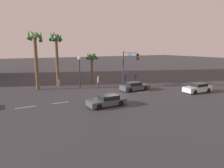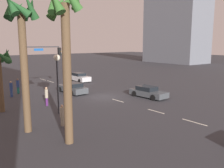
{
  "view_description": "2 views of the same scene",
  "coord_description": "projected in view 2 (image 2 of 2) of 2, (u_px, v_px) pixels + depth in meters",
  "views": [
    {
      "loc": [
        -13.53,
        -24.0,
        6.71
      ],
      "look_at": [
        -0.74,
        -0.24,
        1.77
      ],
      "focal_mm": 32.48,
      "sensor_mm": 36.0,
      "label": 1
    },
    {
      "loc": [
        -21.41,
        16.3,
        6.11
      ],
      "look_at": [
        -1.36,
        -0.06,
        1.69
      ],
      "focal_mm": 37.99,
      "sensor_mm": 36.0,
      "label": 2
    }
  ],
  "objects": [
    {
      "name": "palm_tree_2",
      "position": [
        65.0,
        36.0,
        13.67
      ],
      "size": [
        2.42,
        2.27,
        9.45
      ],
      "color": "brown",
      "rests_on": "ground_plane"
    },
    {
      "name": "lane_stripe_3",
      "position": [
        118.0,
        101.0,
        25.69
      ],
      "size": [
        1.85,
        0.14,
        0.01
      ],
      "primitive_type": "cube",
      "color": "silver",
      "rests_on": "ground_plane"
    },
    {
      "name": "building_0",
      "position": [
        176.0,
        23.0,
        76.02
      ],
      "size": [
        19.81,
        11.76,
        25.37
      ],
      "primitive_type": "cube",
      "rotation": [
        0.0,
        0.0,
        -0.05
      ],
      "color": "slate",
      "rests_on": "ground_plane"
    },
    {
      "name": "palm_tree_1",
      "position": [
        22.0,
        33.0,
        15.48
      ],
      "size": [
        2.38,
        2.49,
        9.41
      ],
      "color": "brown",
      "rests_on": "ground_plane"
    },
    {
      "name": "car_3",
      "position": [
        79.0,
        77.0,
        38.97
      ],
      "size": [
        4.61,
        1.91,
        1.35
      ],
      "color": "silver",
      "rests_on": "ground_plane"
    },
    {
      "name": "ground_plane",
      "position": [
        104.0,
        97.0,
        27.54
      ],
      "size": [
        220.0,
        220.0,
        0.0
      ],
      "primitive_type": "plane",
      "color": "#333338"
    },
    {
      "name": "lane_stripe_1",
      "position": [
        194.0,
        122.0,
        18.61
      ],
      "size": [
        2.21,
        0.14,
        0.01
      ],
      "primitive_type": "cube",
      "color": "silver",
      "rests_on": "ground_plane"
    },
    {
      "name": "streetlamp",
      "position": [
        57.0,
        72.0,
        20.39
      ],
      "size": [
        0.56,
        0.56,
        5.2
      ],
      "color": "#2D2D33",
      "rests_on": "ground_plane"
    },
    {
      "name": "lane_stripe_6",
      "position": [
        43.0,
        79.0,
        40.87
      ],
      "size": [
        2.25,
        0.14,
        0.01
      ],
      "primitive_type": "cube",
      "color": "silver",
      "rests_on": "ground_plane"
    },
    {
      "name": "traffic_signal",
      "position": [
        36.0,
        61.0,
        27.61
      ],
      "size": [
        0.46,
        5.05,
        5.99
      ],
      "color": "#38383D",
      "rests_on": "ground_plane"
    },
    {
      "name": "pedestrian_1",
      "position": [
        47.0,
        96.0,
        23.43
      ],
      "size": [
        0.45,
        0.45,
        1.89
      ],
      "color": "#59266B",
      "rests_on": "ground_plane"
    },
    {
      "name": "lane_stripe_4",
      "position": [
        82.0,
        91.0,
        31.17
      ],
      "size": [
        2.28,
        0.14,
        0.01
      ],
      "primitive_type": "cube",
      "color": "silver",
      "rests_on": "ground_plane"
    },
    {
      "name": "pedestrian_3",
      "position": [
        62.0,
        115.0,
        17.69
      ],
      "size": [
        0.41,
        0.41,
        1.64
      ],
      "color": "#B2A58C",
      "rests_on": "ground_plane"
    },
    {
      "name": "lane_stripe_2",
      "position": [
        156.0,
        111.0,
        21.6
      ],
      "size": [
        1.94,
        0.14,
        0.01
      ],
      "primitive_type": "cube",
      "color": "silver",
      "rests_on": "ground_plane"
    },
    {
      "name": "car_0",
      "position": [
        148.0,
        92.0,
        27.3
      ],
      "size": [
        4.54,
        2.05,
        1.26
      ],
      "color": "#474C51",
      "rests_on": "ground_plane"
    },
    {
      "name": "car_1",
      "position": [
        72.0,
        88.0,
        29.68
      ],
      "size": [
        4.67,
        1.96,
        1.32
      ],
      "color": "#474C51",
      "rests_on": "ground_plane"
    },
    {
      "name": "pedestrian_2",
      "position": [
        18.0,
        86.0,
        29.25
      ],
      "size": [
        0.49,
        0.49,
        1.87
      ],
      "color": "#1E7266",
      "rests_on": "ground_plane"
    },
    {
      "name": "lane_stripe_5",
      "position": [
        50.0,
        82.0,
        38.61
      ],
      "size": [
        2.43,
        0.14,
        0.01
      ],
      "primitive_type": "cube",
      "color": "silver",
      "rests_on": "ground_plane"
    },
    {
      "name": "pedestrian_0",
      "position": [
        11.0,
        89.0,
        27.38
      ],
      "size": [
        0.46,
        0.46,
        1.85
      ],
      "color": "#2D478C",
      "rests_on": "ground_plane"
    }
  ]
}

